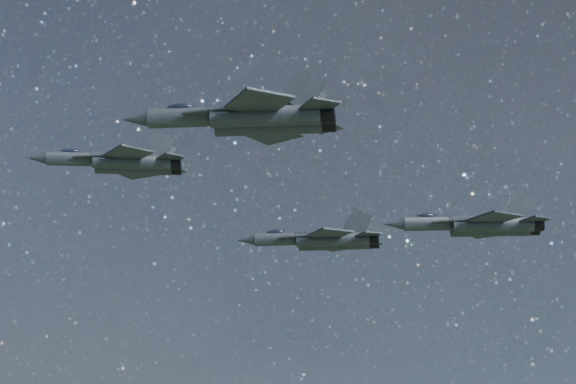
# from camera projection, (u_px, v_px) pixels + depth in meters

# --- Properties ---
(jet_lead) EXTENTS (15.73, 10.44, 4.01)m
(jet_lead) POSITION_uv_depth(u_px,v_px,m) (120.00, 162.00, 86.78)
(jet_lead) COLOR #2C3137
(jet_left) EXTENTS (18.61, 12.90, 4.67)m
(jet_left) POSITION_uv_depth(u_px,v_px,m) (322.00, 240.00, 108.18)
(jet_left) COLOR #2C3137
(jet_right) EXTENTS (17.20, 11.86, 4.32)m
(jet_right) POSITION_uv_depth(u_px,v_px,m) (249.00, 118.00, 65.96)
(jet_right) COLOR #2C3137
(jet_slot) EXTENTS (16.63, 11.37, 4.17)m
(jet_slot) POSITION_uv_depth(u_px,v_px,m) (478.00, 225.00, 88.45)
(jet_slot) COLOR #2C3137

